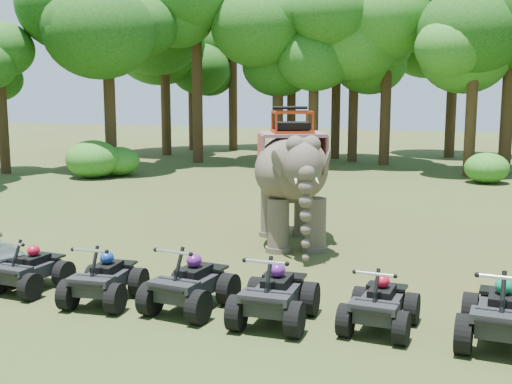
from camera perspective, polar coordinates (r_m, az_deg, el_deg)
ground at (r=13.64m, az=-1.61°, el=-8.67°), size 110.00×110.00×0.00m
elephant at (r=17.32m, az=3.23°, el=1.39°), size 3.51×4.79×3.69m
atv_0 at (r=14.24m, az=-19.49°, el=-6.00°), size 1.25×1.64×1.16m
atv_1 at (r=13.02m, az=-13.36°, el=-6.96°), size 1.34×1.75×1.23m
atv_2 at (r=12.32m, az=-5.88°, el=-7.48°), size 1.50×1.92×1.31m
atv_3 at (r=11.63m, az=1.69°, el=-8.45°), size 1.31×1.78×1.32m
atv_4 at (r=11.50m, az=10.98°, el=-9.15°), size 1.29×1.69×1.19m
atv_5 at (r=11.36m, az=21.08°, el=-9.40°), size 1.48×1.93×1.36m
tree_0 at (r=36.33m, az=11.52°, el=9.88°), size 6.67×6.67×9.52m
tree_1 at (r=32.43m, az=18.65°, el=8.10°), size 5.40×5.40×7.71m
tree_22 at (r=34.26m, az=-21.66°, el=7.12°), size 4.69×4.69×6.70m
tree_23 at (r=33.74m, az=-12.95°, el=9.86°), size 6.64×6.64×9.48m
tree_24 at (r=36.96m, az=-5.27°, el=10.37°), size 7.00×7.00×10.00m
tree_25 at (r=37.70m, az=3.17°, el=8.07°), size 4.88×4.88×6.97m
tree_26 at (r=36.65m, az=1.96°, el=10.92°), size 7.45×7.45×10.64m
tree_27 at (r=41.38m, az=17.10°, el=10.29°), size 7.42×7.42×10.60m
tree_28 at (r=44.48m, az=-2.07°, el=9.99°), size 6.79×6.79×9.70m
tree_29 at (r=37.67m, az=8.68°, el=9.05°), size 5.87×5.87×8.38m
tree_30 at (r=39.20m, az=7.13°, el=8.85°), size 5.65×5.65×8.07m
tree_31 at (r=41.58m, az=-8.08°, el=10.46°), size 7.29×7.29×10.41m
tree_32 at (r=34.04m, az=21.64°, el=10.25°), size 7.30×7.30×10.43m
tree_33 at (r=35.24m, az=5.16°, el=9.24°), size 5.97×5.97×8.53m
tree_35 at (r=44.74m, az=-5.70°, el=8.60°), size 5.32×5.32×7.60m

